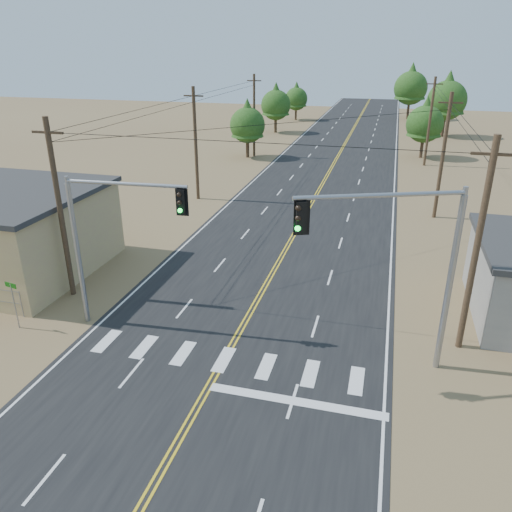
% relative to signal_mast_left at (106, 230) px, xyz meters
% --- Properties ---
extents(ground, '(220.00, 220.00, 0.00)m').
position_rel_signal_mast_left_xyz_m(ground, '(6.31, -9.65, -5.17)').
color(ground, olive).
rests_on(ground, ground).
extents(road, '(15.00, 200.00, 0.02)m').
position_rel_signal_mast_left_xyz_m(road, '(6.31, 20.35, -5.16)').
color(road, black).
rests_on(road, ground).
extents(utility_pole_left_near, '(1.80, 0.30, 10.00)m').
position_rel_signal_mast_left_xyz_m(utility_pole_left_near, '(-4.19, 2.35, -0.05)').
color(utility_pole_left_near, '#4C3826').
rests_on(utility_pole_left_near, ground).
extents(utility_pole_left_mid, '(1.80, 0.30, 10.00)m').
position_rel_signal_mast_left_xyz_m(utility_pole_left_mid, '(-4.19, 22.35, -0.05)').
color(utility_pole_left_mid, '#4C3826').
rests_on(utility_pole_left_mid, ground).
extents(utility_pole_left_far, '(1.80, 0.30, 10.00)m').
position_rel_signal_mast_left_xyz_m(utility_pole_left_far, '(-4.19, 42.35, -0.05)').
color(utility_pole_left_far, '#4C3826').
rests_on(utility_pole_left_far, ground).
extents(utility_pole_right_near, '(1.80, 0.30, 10.00)m').
position_rel_signal_mast_left_xyz_m(utility_pole_right_near, '(16.81, 2.35, -0.05)').
color(utility_pole_right_near, '#4C3826').
rests_on(utility_pole_right_near, ground).
extents(utility_pole_right_mid, '(1.80, 0.30, 10.00)m').
position_rel_signal_mast_left_xyz_m(utility_pole_right_mid, '(16.81, 22.35, -0.05)').
color(utility_pole_right_mid, '#4C3826').
rests_on(utility_pole_right_mid, ground).
extents(utility_pole_right_far, '(1.80, 0.30, 10.00)m').
position_rel_signal_mast_left_xyz_m(utility_pole_right_far, '(16.81, 42.35, -0.05)').
color(utility_pole_right_far, '#4C3826').
rests_on(utility_pole_right_far, ground).
extents(signal_mast_left, '(5.98, 0.68, 7.69)m').
position_rel_signal_mast_left_xyz_m(signal_mast_left, '(0.00, 0.00, 0.00)').
color(signal_mast_left, gray).
rests_on(signal_mast_left, ground).
extents(signal_mast_right, '(6.44, 2.84, 8.29)m').
position_rel_signal_mast_left_xyz_m(signal_mast_right, '(13.83, -0.39, 0.44)').
color(signal_mast_right, gray).
rests_on(signal_mast_right, ground).
extents(street_sign, '(0.74, 0.17, 2.53)m').
position_rel_signal_mast_left_xyz_m(street_sign, '(-4.67, -1.65, -3.47)').
color(street_sign, gray).
rests_on(street_sign, ground).
extents(tree_left_near, '(4.37, 4.37, 7.28)m').
position_rel_signal_mast_left_xyz_m(tree_left_near, '(-4.76, 41.29, -0.72)').
color(tree_left_near, '#3F2D1E').
rests_on(tree_left_near, ground).
extents(tree_left_mid, '(4.71, 4.71, 7.86)m').
position_rel_signal_mast_left_xyz_m(tree_left_mid, '(-5.67, 61.07, -0.37)').
color(tree_left_mid, '#3F2D1E').
rests_on(tree_left_mid, ground).
extents(tree_left_far, '(4.19, 4.19, 6.98)m').
position_rel_signal_mast_left_xyz_m(tree_left_far, '(-5.23, 76.33, -0.90)').
color(tree_left_far, '#3F2D1E').
rests_on(tree_left_far, ground).
extents(tree_right_near, '(4.54, 4.54, 7.56)m').
position_rel_signal_mast_left_xyz_m(tree_right_near, '(16.56, 46.86, -0.54)').
color(tree_right_near, '#3F2D1E').
rests_on(tree_right_near, ground).
extents(tree_right_mid, '(5.90, 5.90, 9.83)m').
position_rel_signal_mast_left_xyz_m(tree_right_mid, '(20.31, 64.06, 0.84)').
color(tree_right_mid, '#3F2D1E').
rests_on(tree_right_mid, ground).
extents(tree_right_far, '(6.16, 6.16, 10.26)m').
position_rel_signal_mast_left_xyz_m(tree_right_far, '(15.31, 83.47, 1.11)').
color(tree_right_far, '#3F2D1E').
rests_on(tree_right_far, ground).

